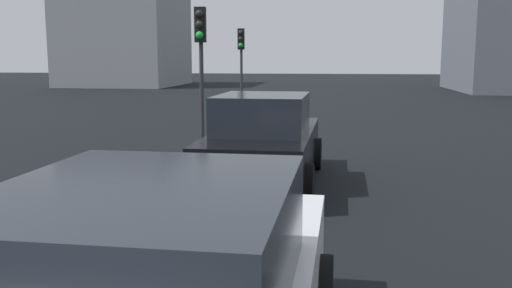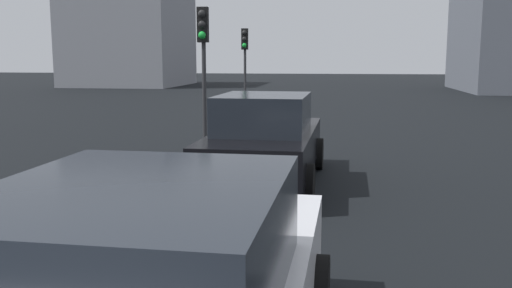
% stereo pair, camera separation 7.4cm
% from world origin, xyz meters
% --- Properties ---
extents(car_black_lead, '(4.54, 2.03, 1.63)m').
position_xyz_m(car_black_lead, '(9.74, 0.24, 0.78)').
color(car_black_lead, black).
rests_on(car_black_lead, ground_plane).
extents(traffic_light_near_left, '(0.32, 0.29, 3.56)m').
position_xyz_m(traffic_light_near_left, '(14.18, 2.46, 2.58)').
color(traffic_light_near_left, '#2D2D30').
rests_on(traffic_light_near_left, ground_plane).
extents(traffic_light_near_right, '(0.32, 0.28, 3.52)m').
position_xyz_m(traffic_light_near_right, '(23.90, 3.02, 2.54)').
color(traffic_light_near_right, '#2D2D30').
rests_on(traffic_light_near_right, ground_plane).
extents(building_facade_center, '(9.83, 8.52, 9.58)m').
position_xyz_m(building_facade_center, '(44.21, 16.00, 4.79)').
color(building_facade_center, gray).
rests_on(building_facade_center, ground_plane).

